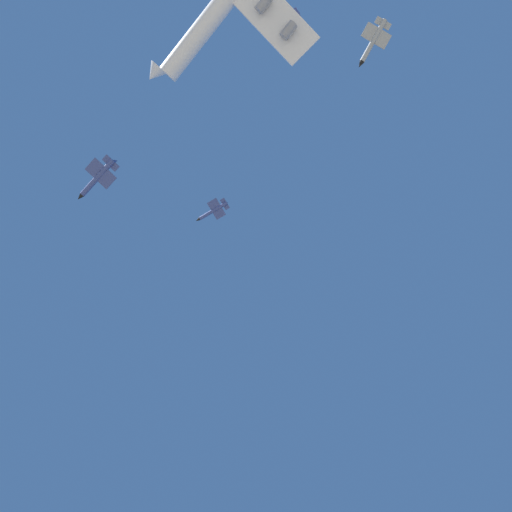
# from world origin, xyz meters

# --- Properties ---
(chase_jet_lead) EXTENTS (11.96, 13.59, 4.00)m
(chase_jet_lead) POSITION_xyz_m (-51.59, 108.90, 138.05)
(chase_jet_lead) COLOR #999EA3
(chase_jet_left_wing) EXTENTS (14.10, 11.17, 4.00)m
(chase_jet_left_wing) POSITION_xyz_m (33.15, 84.79, 124.88)
(chase_jet_left_wing) COLOR #38478C
(chase_jet_right_wing) EXTENTS (15.20, 9.00, 4.00)m
(chase_jet_right_wing) POSITION_xyz_m (9.49, 67.51, 181.90)
(chase_jet_right_wing) COLOR #38478C
(chase_jet_trailing) EXTENTS (15.25, 8.96, 4.00)m
(chase_jet_trailing) POSITION_xyz_m (-29.95, 128.45, 167.39)
(chase_jet_trailing) COLOR #38478C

